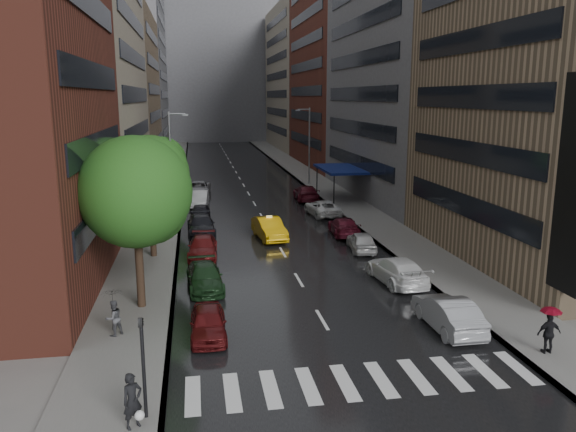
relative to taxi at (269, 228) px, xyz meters
name	(u,v)px	position (x,y,z in m)	size (l,w,h in m)	color
ground	(344,357)	(0.41, -19.83, -0.80)	(220.00, 220.00, 0.00)	gray
road	(241,180)	(0.41, 30.17, -0.80)	(14.00, 140.00, 0.01)	black
sidewalk_left	(168,182)	(-8.59, 30.17, -0.73)	(4.00, 140.00, 0.15)	gray
sidewalk_right	(310,178)	(9.41, 30.17, -0.73)	(4.00, 140.00, 0.15)	gray
crosswalk	(363,381)	(0.61, -21.83, -0.79)	(13.15, 2.80, 0.01)	silver
buildings_left	(119,53)	(-14.59, 38.96, 15.19)	(8.00, 108.00, 38.00)	maroon
buildings_right	(344,62)	(15.41, 36.87, 14.23)	(8.05, 109.10, 36.00)	#937A5B
building_far	(216,72)	(0.41, 98.17, 15.20)	(40.00, 14.00, 32.00)	slate
tree_near	(135,192)	(-8.19, -12.95, 5.13)	(5.44, 5.44, 8.67)	#382619
tree_mid	(150,175)	(-8.19, -3.72, 4.72)	(5.06, 5.06, 8.07)	#382619
tree_far	(162,161)	(-8.19, 11.02, 3.95)	(4.36, 4.36, 6.95)	#382619
taxi	(269,228)	(0.00, 0.00, 0.00)	(1.70, 4.87, 1.61)	#E6A90C
parked_cars_left	(201,221)	(-4.99, 3.84, -0.09)	(2.86, 41.74, 1.54)	#541012
parked_cars_right	(346,228)	(5.81, -0.47, -0.07)	(2.79, 37.95, 1.57)	gray
ped_bag_walker	(133,402)	(-7.52, -23.73, 0.24)	(0.80, 0.74, 1.83)	black
ped_black_umbrella	(113,309)	(-9.07, -16.36, 0.59)	(0.99, 0.98, 2.09)	#48484D
ped_red_umbrella	(550,326)	(8.65, -21.09, 0.52)	(1.01, 0.82, 2.01)	black
traffic_light	(143,358)	(-7.19, -23.19, 1.43)	(0.18, 0.15, 3.45)	black
street_lamp_left	(172,160)	(-7.31, 10.17, 4.09)	(1.74, 0.22, 9.00)	gray
street_lamp_right	(309,144)	(8.13, 25.17, 4.09)	(1.74, 0.22, 9.00)	gray
awning	(340,169)	(9.39, 15.17, 2.33)	(4.00, 8.00, 3.12)	navy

